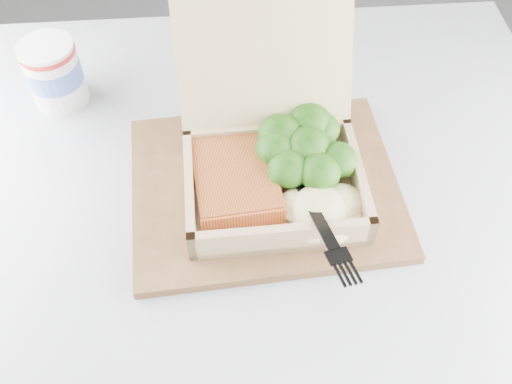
% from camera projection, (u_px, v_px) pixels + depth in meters
% --- Properties ---
extents(cafe_table, '(1.03, 1.03, 0.74)m').
position_uv_depth(cafe_table, '(266.00, 296.00, 0.84)').
color(cafe_table, black).
rests_on(cafe_table, floor).
extents(serving_tray, '(0.39, 0.35, 0.01)m').
position_uv_depth(serving_tray, '(265.00, 187.00, 0.71)').
color(serving_tray, brown).
rests_on(serving_tray, cafe_table).
extents(takeout_container, '(0.27, 0.29, 0.19)m').
position_uv_depth(takeout_container, '(271.00, 147.00, 0.68)').
color(takeout_container, tan).
rests_on(takeout_container, serving_tray).
extents(salmon_fillet, '(0.13, 0.15, 0.03)m').
position_uv_depth(salmon_fillet, '(236.00, 179.00, 0.68)').
color(salmon_fillet, '#D35F29').
rests_on(salmon_fillet, takeout_container).
extents(broccoli_pile, '(0.13, 0.13, 0.05)m').
position_uv_depth(broccoli_pile, '(307.00, 154.00, 0.69)').
color(broccoli_pile, '#356C18').
rests_on(broccoli_pile, takeout_container).
extents(mashed_potatoes, '(0.11, 0.09, 0.04)m').
position_uv_depth(mashed_potatoes, '(320.00, 209.00, 0.65)').
color(mashed_potatoes, '#CBBC84').
rests_on(mashed_potatoes, takeout_container).
extents(plastic_fork, '(0.09, 0.16, 0.03)m').
position_uv_depth(plastic_fork, '(309.00, 197.00, 0.64)').
color(plastic_fork, black).
rests_on(plastic_fork, mashed_potatoes).
extents(paper_cup, '(0.08, 0.08, 0.10)m').
position_uv_depth(paper_cup, '(54.00, 72.00, 0.77)').
color(paper_cup, silver).
rests_on(paper_cup, cafe_table).
extents(receipt, '(0.10, 0.15, 0.00)m').
position_uv_depth(receipt, '(252.00, 83.00, 0.83)').
color(receipt, white).
rests_on(receipt, cafe_table).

